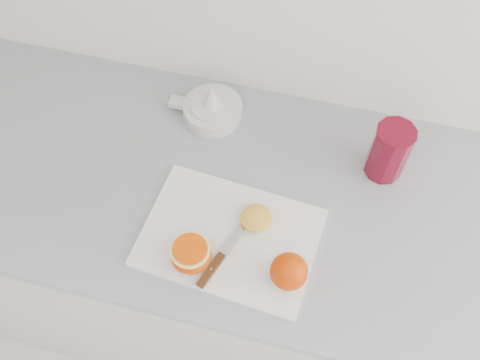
# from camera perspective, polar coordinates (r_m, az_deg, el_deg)

# --- Properties ---
(counter) EXTENTS (2.38, 0.64, 0.89)m
(counter) POSITION_cam_1_polar(r_m,az_deg,el_deg) (1.60, 4.85, -10.19)
(counter) COLOR silver
(counter) RESTS_ON ground
(cutting_board) EXTENTS (0.39, 0.29, 0.01)m
(cutting_board) POSITION_cam_1_polar(r_m,az_deg,el_deg) (1.14, -1.10, -6.15)
(cutting_board) COLOR white
(cutting_board) RESTS_ON counter
(whole_orange) EXTENTS (0.08, 0.08, 0.08)m
(whole_orange) POSITION_cam_1_polar(r_m,az_deg,el_deg) (1.07, 5.23, -9.70)
(whole_orange) COLOR #CD3703
(whole_orange) RESTS_ON cutting_board
(half_orange) EXTENTS (0.08, 0.08, 0.05)m
(half_orange) POSITION_cam_1_polar(r_m,az_deg,el_deg) (1.10, -5.26, -7.88)
(half_orange) COLOR #CD3703
(half_orange) RESTS_ON cutting_board
(squeezed_shell) EXTENTS (0.07, 0.07, 0.03)m
(squeezed_shell) POSITION_cam_1_polar(r_m,az_deg,el_deg) (1.14, 1.73, -4.06)
(squeezed_shell) COLOR gold
(squeezed_shell) RESTS_ON cutting_board
(paring_knife) EXTENTS (0.08, 0.19, 0.01)m
(paring_knife) POSITION_cam_1_polar(r_m,az_deg,el_deg) (1.11, -2.61, -8.89)
(paring_knife) COLOR #4F2F12
(paring_knife) RESTS_ON cutting_board
(citrus_juicer) EXTENTS (0.18, 0.14, 0.10)m
(citrus_juicer) POSITION_cam_1_polar(r_m,az_deg,el_deg) (1.31, -3.01, 7.69)
(citrus_juicer) COLOR white
(citrus_juicer) RESTS_ON counter
(red_tumbler) EXTENTS (0.09, 0.09, 0.14)m
(red_tumbler) POSITION_cam_1_polar(r_m,az_deg,el_deg) (1.23, 15.56, 2.79)
(red_tumbler) COLOR maroon
(red_tumbler) RESTS_ON counter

